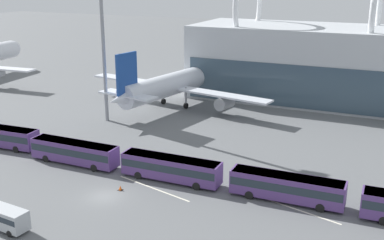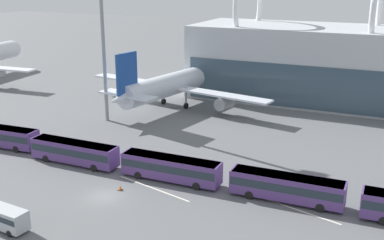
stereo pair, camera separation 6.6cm
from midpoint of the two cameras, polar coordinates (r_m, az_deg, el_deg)
ground_plane at (r=58.17m, az=-10.32°, el=-8.89°), size 440.00×440.00×0.00m
airliner_at_gate_far at (r=94.36m, az=-1.91°, el=4.38°), size 41.06×37.59×12.32m
shuttle_bus_1 at (r=67.84m, az=-13.80°, el=-3.59°), size 13.02×2.72×3.11m
shuttle_bus_2 at (r=60.63m, az=-2.56°, el=-5.60°), size 13.05×2.83×3.11m
shuttle_bus_3 at (r=56.44m, az=11.14°, el=-7.71°), size 13.07×2.89×3.11m
service_van_foreground at (r=53.34m, az=-21.22°, el=-10.69°), size 5.17×2.39×2.34m
floodlight_mast at (r=83.62m, az=-10.70°, el=12.47°), size 2.85×2.85×28.73m
lane_stripe_0 at (r=55.34m, az=12.70°, el=-10.45°), size 9.24×2.83×0.01m
lane_stripe_1 at (r=59.46m, az=-4.66°, el=-8.05°), size 11.16×3.13×0.01m
lane_stripe_2 at (r=74.21m, az=-17.65°, el=-3.63°), size 10.61×1.22×0.01m
lane_stripe_3 at (r=81.21m, az=-19.83°, el=-2.07°), size 9.98×3.42×0.01m
traffic_cone_0 at (r=59.29m, az=-8.53°, el=-7.96°), size 0.55×0.55×0.60m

